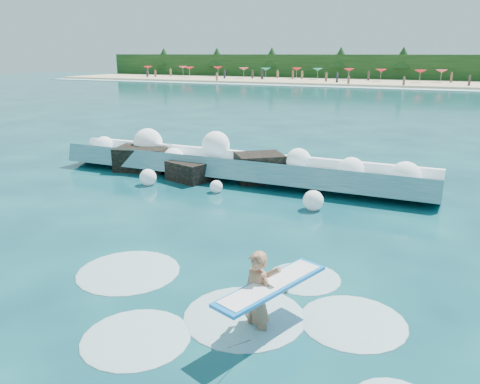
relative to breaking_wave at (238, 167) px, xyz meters
The scene contains 11 objects.
ground 7.73m from the breaking_wave, 81.32° to the right, with size 200.00×200.00×0.00m, color #072F3E.
beach 70.38m from the breaking_wave, 89.05° to the left, with size 140.00×20.00×0.40m, color tan.
wet_band 59.39m from the breaking_wave, 88.88° to the left, with size 140.00×5.00×0.08m, color silver.
treeline 80.41m from the breaking_wave, 89.17° to the left, with size 140.00×4.00×5.00m, color black.
breaking_wave is the anchor object (origin of this frame).
rock_cluster 2.10m from the breaking_wave, 168.83° to the right, with size 8.27×3.29×1.35m.
surfer_with_board 11.67m from the breaking_wave, 63.20° to the right, with size 1.48×3.06×1.95m.
wave_spray 0.50m from the breaking_wave, 153.39° to the right, with size 15.18×4.26×1.95m.
surf_foam 10.78m from the breaking_wave, 67.18° to the right, with size 8.62×5.67×0.13m.
beach_umbrellas 72.14m from the breaking_wave, 89.04° to the left, with size 112.22×6.80×0.50m.
beachgoers 69.06m from the breaking_wave, 92.28° to the left, with size 105.69×13.73×1.92m.
Camera 1 is at (7.07, -10.30, 5.21)m, focal length 35.00 mm.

